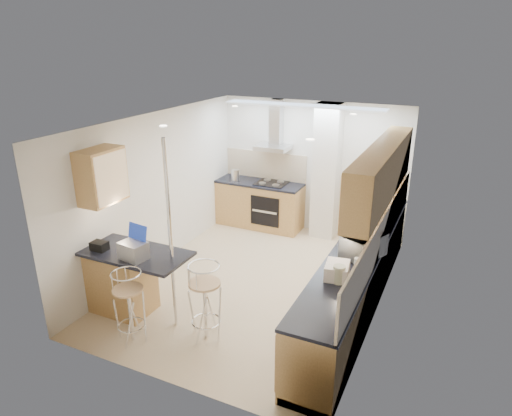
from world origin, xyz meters
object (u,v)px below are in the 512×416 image
at_px(microwave, 363,246).
at_px(bread_bin, 337,271).
at_px(laptop, 133,251).
at_px(bar_stool_near, 130,307).
at_px(bar_stool_end, 205,302).

height_order(microwave, bread_bin, microwave).
height_order(laptop, bread_bin, laptop).
xyz_separation_m(bar_stool_near, bar_stool_end, (0.81, 0.44, 0.03)).
xyz_separation_m(bar_stool_end, bread_bin, (1.48, 0.56, 0.50)).
relative_size(bar_stool_near, bar_stool_end, 0.93).
bearing_deg(bar_stool_end, bar_stool_near, 149.85).
height_order(microwave, bar_stool_near, microwave).
bearing_deg(microwave, bread_bin, -169.68).
relative_size(microwave, bar_stool_end, 0.54).
bearing_deg(bar_stool_near, microwave, 45.20).
height_order(laptop, bar_stool_end, laptop).
bearing_deg(bread_bin, bar_stool_near, -164.48).
xyz_separation_m(bar_stool_near, bread_bin, (2.28, 1.00, 0.53)).
xyz_separation_m(microwave, bar_stool_near, (-2.44, -1.67, -0.59)).
height_order(bar_stool_near, bread_bin, bread_bin).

